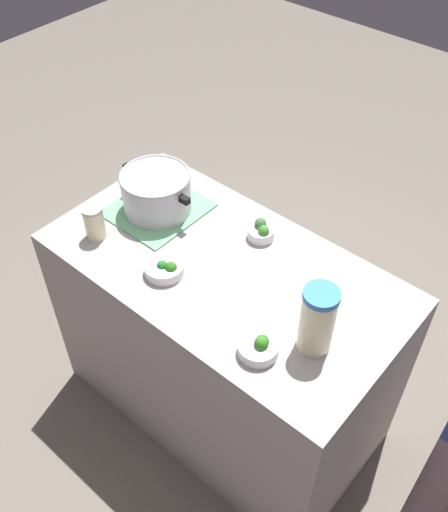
# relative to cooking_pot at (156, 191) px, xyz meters

# --- Properties ---
(ground_plane) EXTENTS (8.00, 8.00, 0.00)m
(ground_plane) POSITION_rel_cooking_pot_xyz_m (0.40, -0.07, -1.00)
(ground_plane) COLOR #686056
(counter_slab) EXTENTS (1.31, 0.71, 0.91)m
(counter_slab) POSITION_rel_cooking_pot_xyz_m (0.40, -0.07, -0.55)
(counter_slab) COLOR gray
(counter_slab) RESTS_ON ground_plane
(dish_cloth) EXTENTS (0.32, 0.35, 0.01)m
(dish_cloth) POSITION_rel_cooking_pot_xyz_m (-0.00, 0.00, -0.09)
(dish_cloth) COLOR #67AE7A
(dish_cloth) RESTS_ON counter_slab
(cooking_pot) EXTENTS (0.34, 0.27, 0.16)m
(cooking_pot) POSITION_rel_cooking_pot_xyz_m (0.00, 0.00, 0.00)
(cooking_pot) COLOR #B7B7BC
(cooking_pot) RESTS_ON dish_cloth
(lemonade_pitcher) EXTENTS (0.11, 0.11, 0.25)m
(lemonade_pitcher) POSITION_rel_cooking_pot_xyz_m (0.84, -0.15, 0.03)
(lemonade_pitcher) COLOR beige
(lemonade_pitcher) RESTS_ON counter_slab
(mason_jar) EXTENTS (0.08, 0.08, 0.14)m
(mason_jar) POSITION_rel_cooking_pot_xyz_m (-0.07, -0.26, -0.02)
(mason_jar) COLOR beige
(mason_jar) RESTS_ON counter_slab
(broccoli_bowl_front) EXTENTS (0.13, 0.13, 0.08)m
(broccoli_bowl_front) POSITION_rel_cooking_pot_xyz_m (0.72, -0.28, -0.07)
(broccoli_bowl_front) COLOR silver
(broccoli_bowl_front) RESTS_ON counter_slab
(broccoli_bowl_center) EXTENTS (0.10, 0.10, 0.08)m
(broccoli_bowl_center) POSITION_rel_cooking_pot_xyz_m (0.40, 0.14, -0.06)
(broccoli_bowl_center) COLOR silver
(broccoli_bowl_center) RESTS_ON counter_slab
(broccoli_bowl_back) EXTENTS (0.14, 0.14, 0.06)m
(broccoli_bowl_back) POSITION_rel_cooking_pot_xyz_m (0.26, -0.23, -0.07)
(broccoli_bowl_back) COLOR silver
(broccoli_bowl_back) RESTS_ON counter_slab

